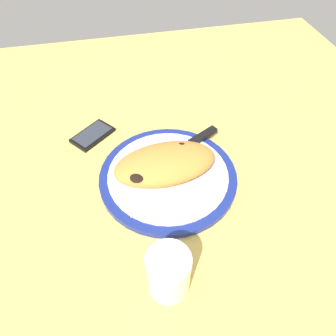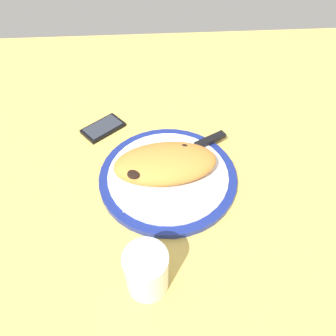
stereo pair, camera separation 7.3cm
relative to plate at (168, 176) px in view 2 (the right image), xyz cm
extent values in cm
cube|color=#DBB756|center=(0.00, 0.00, -2.38)|extent=(150.00, 150.00, 3.00)
cylinder|color=navy|center=(0.00, 0.00, -0.12)|extent=(32.48, 32.48, 1.52)
cylinder|color=white|center=(0.00, 0.00, 0.79)|extent=(28.36, 28.36, 0.30)
ellipsoid|color=orange|center=(-0.56, 0.59, 3.94)|extent=(24.51, 14.29, 6.01)
ellipsoid|color=black|center=(1.20, 1.33, 6.46)|extent=(1.94, 1.67, 0.62)
ellipsoid|color=black|center=(-7.55, -3.34, 5.41)|extent=(4.25, 4.22, 1.10)
ellipsoid|color=black|center=(3.86, 3.34, 6.08)|extent=(2.83, 2.72, 0.77)
cube|color=silver|center=(-4.56, -8.89, 1.14)|extent=(11.75, 2.89, 0.40)
cube|color=silver|center=(3.20, -7.55, 1.14)|extent=(4.32, 2.85, 0.40)
cube|color=silver|center=(1.92, 5.04, 1.14)|extent=(12.04, 7.44, 0.40)
cube|color=black|center=(11.50, 10.16, 1.54)|extent=(8.81, 5.97, 1.20)
cube|color=black|center=(-16.63, 18.86, -0.38)|extent=(12.56, 11.93, 1.00)
cube|color=#2D333D|center=(-16.63, 18.86, 0.20)|extent=(10.93, 10.35, 0.16)
cylinder|color=silver|center=(-5.44, -24.95, 4.15)|extent=(7.82, 7.82, 10.06)
cylinder|color=silver|center=(-5.44, -24.95, 2.19)|extent=(7.20, 7.20, 5.73)
camera|label=1|loc=(-10.57, -47.81, 57.63)|focal=34.13mm
camera|label=2|loc=(-3.32, -48.86, 57.63)|focal=34.13mm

